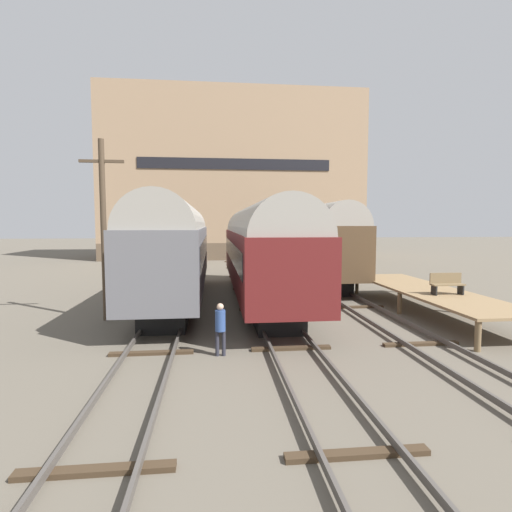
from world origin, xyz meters
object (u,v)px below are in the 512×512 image
Objects in this scene: bench at (447,283)px; person_worker at (220,324)px; train_car_maroon at (261,247)px; train_car_brown at (311,238)px; train_car_grey at (175,245)px; utility_pole at (104,227)px.

bench is 0.85× the size of person_worker.
person_worker is at bearing -105.07° from train_car_maroon.
train_car_brown reaches higher than person_worker.
train_car_grey is 0.93× the size of train_car_maroon.
train_car_grey is 9.58× the size of person_worker.
bench is at bearing -76.61° from train_car_brown.
bench is 0.19× the size of utility_pole.
person_worker is (-6.73, -15.76, -2.05)m from train_car_brown.
bench is at bearing -23.67° from train_car_grey.
person_worker is at bearing -159.32° from bench.
train_car_grey is 12.93m from bench.
train_car_maroon is 9.03m from person_worker.
train_car_brown is 2.16× the size of utility_pole.
bench is at bearing 20.68° from person_worker.
train_car_grey is 4.57m from utility_pole.
train_car_brown is 12.55m from bench.
person_worker is 0.22× the size of utility_pole.
train_car_grey reaches higher than person_worker.
train_car_maroon reaches higher than person_worker.
train_car_brown reaches higher than train_car_maroon.
train_car_maroon is at bearing 25.50° from utility_pole.
utility_pole is (-14.37, 1.53, 2.36)m from bench.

